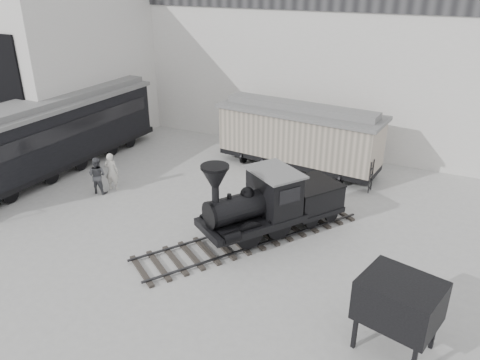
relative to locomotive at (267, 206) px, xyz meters
The scene contains 9 objects.
ground 4.19m from the locomotive, 112.71° to the right, with size 90.00×90.00×0.00m, color #9E9E9B.
north_wall 12.18m from the locomotive, 97.78° to the left, with size 34.00×2.51×11.00m.
west_pavilion 17.53m from the locomotive, 158.63° to the left, with size 7.00×12.11×9.00m.
locomotive is the anchor object (origin of this frame).
boxcar 7.37m from the locomotive, 99.99° to the left, with size 9.12×3.57×3.65m.
passenger_coach 12.94m from the locomotive, behind, with size 3.38×14.08×3.75m.
visitor_a 8.58m from the locomotive, behind, with size 0.70×0.46×1.92m, color silver.
visitor_b 8.94m from the locomotive, behind, with size 0.90×0.70×1.84m, color #47494E.
coal_hopper 7.22m from the locomotive, 36.10° to the right, with size 2.47×2.19×2.31m.
Camera 1 is at (8.04, -11.84, 10.05)m, focal length 35.00 mm.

